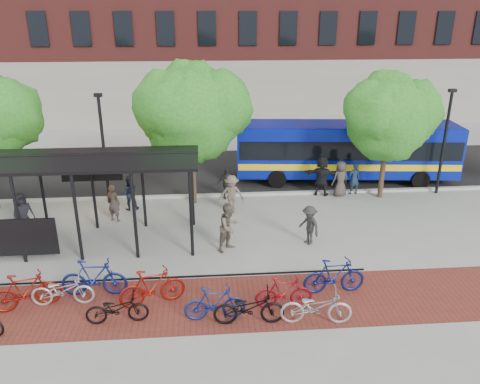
{
  "coord_description": "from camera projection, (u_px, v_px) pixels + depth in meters",
  "views": [
    {
      "loc": [
        -2.47,
        -17.26,
        8.42
      ],
      "look_at": [
        -1.06,
        0.36,
        1.6
      ],
      "focal_mm": 35.0,
      "sensor_mm": 36.0,
      "label": 1
    }
  ],
  "objects": [
    {
      "name": "ground",
      "position": [
        266.0,
        231.0,
        19.27
      ],
      "size": [
        160.0,
        160.0,
        0.0
      ],
      "primitive_type": "plane",
      "color": "#9E9E99",
      "rests_on": "ground"
    },
    {
      "name": "asphalt_street",
      "position": [
        248.0,
        170.0,
        26.71
      ],
      "size": [
        160.0,
        8.0,
        0.01
      ],
      "primitive_type": "cube",
      "color": "black",
      "rests_on": "ground"
    },
    {
      "name": "curb",
      "position": [
        256.0,
        194.0,
        22.97
      ],
      "size": [
        160.0,
        0.25,
        0.12
      ],
      "primitive_type": "cube",
      "color": "#B7B7B2",
      "rests_on": "ground"
    },
    {
      "name": "brick_strip",
      "position": [
        224.0,
        303.0,
        14.47
      ],
      "size": [
        24.0,
        3.0,
        0.01
      ],
      "primitive_type": "cube",
      "color": "maroon",
      "rests_on": "ground"
    },
    {
      "name": "bike_rack_rail",
      "position": [
        183.0,
        289.0,
        15.21
      ],
      "size": [
        12.0,
        0.05,
        0.95
      ],
      "primitive_type": "cube",
      "color": "black",
      "rests_on": "ground"
    },
    {
      "name": "bus_shelter",
      "position": [
        50.0,
        170.0,
        17.14
      ],
      "size": [
        10.6,
        3.07,
        3.6
      ],
      "color": "black",
      "rests_on": "ground"
    },
    {
      "name": "tree_b",
      "position": [
        193.0,
        108.0,
        20.56
      ],
      "size": [
        5.15,
        4.2,
        6.47
      ],
      "color": "#382619",
      "rests_on": "ground"
    },
    {
      "name": "tree_c",
      "position": [
        390.0,
        114.0,
        21.37
      ],
      "size": [
        4.66,
        3.8,
        5.92
      ],
      "color": "#382619",
      "rests_on": "ground"
    },
    {
      "name": "lamp_post_left",
      "position": [
        104.0,
        146.0,
        21.11
      ],
      "size": [
        0.35,
        0.2,
        5.12
      ],
      "color": "black",
      "rests_on": "ground"
    },
    {
      "name": "lamp_post_right",
      "position": [
        445.0,
        139.0,
        22.29
      ],
      "size": [
        0.35,
        0.2,
        5.12
      ],
      "color": "black",
      "rests_on": "ground"
    },
    {
      "name": "bus",
      "position": [
        346.0,
        148.0,
        24.46
      ],
      "size": [
        11.54,
        3.56,
        3.07
      ],
      "rotation": [
        0.0,
        0.0,
        -0.09
      ],
      "color": "#08189B",
      "rests_on": "ground"
    },
    {
      "name": "bike_1",
      "position": [
        26.0,
        291.0,
        14.01
      ],
      "size": [
        2.08,
        1.11,
        1.21
      ],
      "primitive_type": "imported",
      "rotation": [
        0.0,
        0.0,
        1.86
      ],
      "color": "maroon",
      "rests_on": "ground"
    },
    {
      "name": "bike_2",
      "position": [
        62.0,
        290.0,
        14.24
      ],
      "size": [
        1.9,
        0.69,
        0.99
      ],
      "primitive_type": "imported",
      "rotation": [
        0.0,
        0.0,
        1.59
      ],
      "color": "#BBBBBD",
      "rests_on": "ground"
    },
    {
      "name": "bike_3",
      "position": [
        94.0,
        278.0,
        14.68
      ],
      "size": [
        2.09,
        0.66,
        1.24
      ],
      "primitive_type": "imported",
      "rotation": [
        0.0,
        0.0,
        1.53
      ],
      "color": "navy",
      "rests_on": "ground"
    },
    {
      "name": "bike_4",
      "position": [
        117.0,
        309.0,
        13.41
      ],
      "size": [
        1.82,
        0.72,
        0.94
      ],
      "primitive_type": "imported",
      "rotation": [
        0.0,
        0.0,
        1.63
      ],
      "color": "black",
      "rests_on": "ground"
    },
    {
      "name": "bike_5",
      "position": [
        152.0,
        287.0,
        14.21
      ],
      "size": [
        2.11,
        1.09,
        1.22
      ],
      "primitive_type": "imported",
      "rotation": [
        0.0,
        0.0,
        1.84
      ],
      "color": "maroon",
      "rests_on": "ground"
    },
    {
      "name": "bike_7",
      "position": [
        215.0,
        303.0,
        13.54
      ],
      "size": [
        1.82,
        0.6,
        1.08
      ],
      "primitive_type": "imported",
      "rotation": [
        0.0,
        0.0,
        1.62
      ],
      "color": "navy",
      "rests_on": "ground"
    },
    {
      "name": "bike_8",
      "position": [
        249.0,
        307.0,
        13.35
      ],
      "size": [
        2.05,
        0.75,
        1.07
      ],
      "primitive_type": "imported",
      "rotation": [
        0.0,
        0.0,
        1.55
      ],
      "color": "black",
      "rests_on": "ground"
    },
    {
      "name": "bike_9",
      "position": [
        284.0,
        292.0,
        14.09
      ],
      "size": [
        1.75,
        0.51,
        1.05
      ],
      "primitive_type": "imported",
      "rotation": [
        0.0,
        0.0,
        1.58
      ],
      "color": "maroon",
      "rests_on": "ground"
    },
    {
      "name": "bike_10",
      "position": [
        316.0,
        307.0,
        13.37
      ],
      "size": [
        2.12,
        0.9,
        1.09
      ],
      "primitive_type": "imported",
      "rotation": [
        0.0,
        0.0,
        1.48
      ],
      "color": "#A1A0A3",
      "rests_on": "ground"
    },
    {
      "name": "bike_11",
      "position": [
        334.0,
        276.0,
        14.82
      ],
      "size": [
        2.01,
        0.64,
        1.2
      ],
      "primitive_type": "imported",
      "rotation": [
        0.0,
        0.0,
        1.61
      ],
      "color": "navy",
      "rests_on": "ground"
    },
    {
      "name": "pedestrian_0",
      "position": [
        23.0,
        213.0,
        18.85
      ],
      "size": [
        0.98,
        0.96,
        1.7
      ],
      "primitive_type": "imported",
      "rotation": [
        0.0,
        0.0,
        0.74
      ],
      "color": "black",
      "rests_on": "ground"
    },
    {
      "name": "pedestrian_1",
      "position": [
        114.0,
        203.0,
        19.89
      ],
      "size": [
        0.71,
        0.61,
        1.65
      ],
      "primitive_type": "imported",
      "rotation": [
        0.0,
        0.0,
        2.72
      ],
      "color": "#3F3632",
      "rests_on": "ground"
    },
    {
      "name": "pedestrian_2",
      "position": [
        129.0,
        193.0,
        21.06
      ],
      "size": [
        0.9,
        0.77,
        1.61
      ],
      "primitive_type": "imported",
      "rotation": [
        0.0,
        0.0,
        3.37
      ],
      "color": "#1B2740",
      "rests_on": "ground"
    },
    {
      "name": "pedestrian_3",
      "position": [
        232.0,
        194.0,
        20.66
      ],
      "size": [
        1.25,
        0.87,
        1.77
      ],
      "primitive_type": "imported",
      "rotation": [
        0.0,
        0.0,
        -0.2
      ],
      "color": "#64594A",
      "rests_on": "ground"
    },
    {
      "name": "pedestrian_4",
      "position": [
        227.0,
        183.0,
        22.37
      ],
      "size": [
        0.92,
        0.45,
        1.52
      ],
      "primitive_type": "imported",
      "rotation": [
        0.0,
        0.0,
        6.37
      ],
      "color": "#292929",
      "rests_on": "ground"
    },
    {
      "name": "pedestrian_5",
      "position": [
        322.0,
        176.0,
        22.68
      ],
      "size": [
        1.91,
        1.15,
        1.97
      ],
      "primitive_type": "imported",
      "rotation": [
        0.0,
        0.0,
        2.81
      ],
      "color": "black",
      "rests_on": "ground"
    },
    {
      "name": "pedestrian_6",
      "position": [
        340.0,
        179.0,
        22.61
      ],
      "size": [
        0.99,
        0.8,
        1.75
      ],
      "primitive_type": "imported",
      "rotation": [
        0.0,
        0.0,
        3.46
      ],
      "color": "#3F3832",
      "rests_on": "ground"
    },
    {
      "name": "pedestrian_7",
      "position": [
        354.0,
        179.0,
        22.87
      ],
      "size": [
        0.64,
        0.48,
        1.6
      ],
      "primitive_type": "imported",
      "rotation": [
        0.0,
        0.0,
        3.32
      ],
      "color": "#1A283D",
      "rests_on": "ground"
    },
    {
      "name": "pedestrian_8",
      "position": [
        229.0,
        227.0,
        17.41
      ],
      "size": [
        1.15,
        1.14,
        1.87
      ],
      "primitive_type": "imported",
      "rotation": [
        0.0,
        0.0,
        0.75
      ],
      "color": "brown",
      "rests_on": "ground"
    },
    {
      "name": "pedestrian_9",
      "position": [
        309.0,
        225.0,
        17.92
      ],
      "size": [
        1.01,
        1.17,
        1.57
      ],
      "primitive_type": "imported",
      "rotation": [
        0.0,
        0.0,
        5.23
      ],
      "color": "#2B2B2B",
      "rests_on": "ground"
    }
  ]
}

